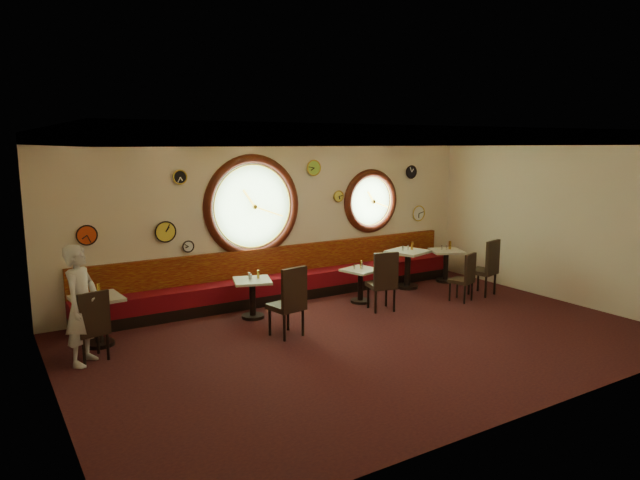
# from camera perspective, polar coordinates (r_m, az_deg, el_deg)

# --- Properties ---
(floor) EXTENTS (9.00, 6.00, 0.00)m
(floor) POSITION_cam_1_polar(r_m,az_deg,el_deg) (9.15, 4.99, -9.79)
(floor) COLOR black
(floor) RESTS_ON ground
(ceiling) EXTENTS (9.00, 6.00, 0.02)m
(ceiling) POSITION_cam_1_polar(r_m,az_deg,el_deg) (8.63, 5.31, 10.68)
(ceiling) COLOR gold
(ceiling) RESTS_ON wall_back
(wall_back) EXTENTS (9.00, 0.02, 3.20)m
(wall_back) POSITION_cam_1_polar(r_m,az_deg,el_deg) (11.27, -4.01, 2.30)
(wall_back) COLOR beige
(wall_back) RESTS_ON floor
(wall_front) EXTENTS (9.00, 0.02, 3.20)m
(wall_front) POSITION_cam_1_polar(r_m,az_deg,el_deg) (6.64, 20.83, -3.53)
(wall_front) COLOR beige
(wall_front) RESTS_ON floor
(wall_left) EXTENTS (0.02, 6.00, 3.20)m
(wall_left) POSITION_cam_1_polar(r_m,az_deg,el_deg) (7.09, -25.50, -3.04)
(wall_left) COLOR beige
(wall_left) RESTS_ON floor
(wall_right) EXTENTS (0.02, 6.00, 3.20)m
(wall_right) POSITION_cam_1_polar(r_m,az_deg,el_deg) (11.97, 22.70, 2.01)
(wall_right) COLOR beige
(wall_right) RESTS_ON floor
(molding_back) EXTENTS (9.00, 0.10, 0.18)m
(molding_back) POSITION_cam_1_polar(r_m,az_deg,el_deg) (11.13, -3.98, 10.00)
(molding_back) COLOR #361109
(molding_back) RESTS_ON wall_back
(molding_front) EXTENTS (9.00, 0.10, 0.18)m
(molding_front) POSITION_cam_1_polar(r_m,az_deg,el_deg) (6.51, 21.28, 9.61)
(molding_front) COLOR #361109
(molding_front) RESTS_ON wall_back
(molding_left) EXTENTS (0.10, 6.00, 0.18)m
(molding_left) POSITION_cam_1_polar(r_m,az_deg,el_deg) (6.94, -26.01, 9.26)
(molding_left) COLOR #361109
(molding_left) RESTS_ON wall_back
(molding_right) EXTENTS (0.10, 6.00, 0.18)m
(molding_right) POSITION_cam_1_polar(r_m,az_deg,el_deg) (11.84, 23.04, 9.25)
(molding_right) COLOR #361109
(molding_right) RESTS_ON wall_back
(banquette_base) EXTENTS (8.00, 0.55, 0.20)m
(banquette_base) POSITION_cam_1_polar(r_m,az_deg,el_deg) (11.32, -3.26, -5.41)
(banquette_base) COLOR black
(banquette_base) RESTS_ON floor
(banquette_seat) EXTENTS (8.00, 0.55, 0.30)m
(banquette_seat) POSITION_cam_1_polar(r_m,az_deg,el_deg) (11.26, -3.27, -4.18)
(banquette_seat) COLOR #5E0812
(banquette_seat) RESTS_ON banquette_base
(banquette_back) EXTENTS (8.00, 0.10, 0.55)m
(banquette_back) POSITION_cam_1_polar(r_m,az_deg,el_deg) (11.36, -3.82, -1.99)
(banquette_back) COLOR #5E0807
(banquette_back) RESTS_ON wall_back
(porthole_left_glass) EXTENTS (1.66, 0.02, 1.66)m
(porthole_left_glass) POSITION_cam_1_polar(r_m,az_deg,el_deg) (10.97, -6.80, 3.37)
(porthole_left_glass) COLOR #7AAD68
(porthole_left_glass) RESTS_ON wall_back
(porthole_left_frame) EXTENTS (1.98, 0.18, 1.98)m
(porthole_left_frame) POSITION_cam_1_polar(r_m,az_deg,el_deg) (10.96, -6.76, 3.36)
(porthole_left_frame) COLOR #361109
(porthole_left_frame) RESTS_ON wall_back
(porthole_left_ring) EXTENTS (1.61, 0.03, 1.61)m
(porthole_left_ring) POSITION_cam_1_polar(r_m,az_deg,el_deg) (10.93, -6.70, 3.35)
(porthole_left_ring) COLOR gold
(porthole_left_ring) RESTS_ON wall_back
(porthole_right_glass) EXTENTS (1.10, 0.02, 1.10)m
(porthole_right_glass) POSITION_cam_1_polar(r_m,az_deg,el_deg) (12.41, 5.05, 3.90)
(porthole_right_glass) COLOR #7AAD68
(porthole_right_glass) RESTS_ON wall_back
(porthole_right_frame) EXTENTS (1.38, 0.18, 1.38)m
(porthole_right_frame) POSITION_cam_1_polar(r_m,az_deg,el_deg) (12.40, 5.09, 3.89)
(porthole_right_frame) COLOR #361109
(porthole_right_frame) RESTS_ON wall_back
(porthole_right_ring) EXTENTS (1.09, 0.03, 1.09)m
(porthole_right_ring) POSITION_cam_1_polar(r_m,az_deg,el_deg) (12.37, 5.17, 3.88)
(porthole_right_ring) COLOR gold
(porthole_right_ring) RESTS_ON wall_back
(wall_clock_0) EXTENTS (0.28, 0.03, 0.28)m
(wall_clock_0) POSITION_cam_1_polar(r_m,az_deg,el_deg) (13.02, 9.09, 6.73)
(wall_clock_0) COLOR black
(wall_clock_0) RESTS_ON wall_back
(wall_clock_1) EXTENTS (0.30, 0.03, 0.30)m
(wall_clock_1) POSITION_cam_1_polar(r_m,az_deg,el_deg) (11.52, -0.64, 7.23)
(wall_clock_1) COLOR #8EC83E
(wall_clock_1) RESTS_ON wall_back
(wall_clock_2) EXTENTS (0.20, 0.03, 0.20)m
(wall_clock_2) POSITION_cam_1_polar(r_m,az_deg,el_deg) (10.56, -13.06, -0.63)
(wall_clock_2) COLOR silver
(wall_clock_2) RESTS_ON wall_back
(wall_clock_3) EXTENTS (0.36, 0.03, 0.36)m
(wall_clock_3) POSITION_cam_1_polar(r_m,az_deg,el_deg) (10.39, -15.21, 0.80)
(wall_clock_3) COLOR yellow
(wall_clock_3) RESTS_ON wall_back
(wall_clock_4) EXTENTS (0.34, 0.03, 0.34)m
(wall_clock_4) POSITION_cam_1_polar(r_m,az_deg,el_deg) (13.27, 9.81, 2.65)
(wall_clock_4) COLOR white
(wall_clock_4) RESTS_ON wall_back
(wall_clock_5) EXTENTS (0.22, 0.03, 0.22)m
(wall_clock_5) POSITION_cam_1_polar(r_m,az_deg,el_deg) (11.88, 1.85, 4.40)
(wall_clock_5) COLOR #E3D74B
(wall_clock_5) RESTS_ON wall_back
(wall_clock_6) EXTENTS (0.32, 0.03, 0.32)m
(wall_clock_6) POSITION_cam_1_polar(r_m,az_deg,el_deg) (10.10, -22.30, 0.45)
(wall_clock_6) COLOR red
(wall_clock_6) RESTS_ON wall_back
(wall_clock_7) EXTENTS (0.24, 0.03, 0.24)m
(wall_clock_7) POSITION_cam_1_polar(r_m,az_deg,el_deg) (10.38, -13.85, 6.13)
(wall_clock_7) COLOR black
(wall_clock_7) RESTS_ON wall_back
(table_a) EXTENTS (0.75, 0.75, 0.76)m
(table_a) POSITION_cam_1_polar(r_m,az_deg,el_deg) (9.30, -21.34, -6.99)
(table_a) COLOR black
(table_a) RESTS_ON floor
(table_b) EXTENTS (0.79, 0.79, 0.69)m
(table_b) POSITION_cam_1_polar(r_m,az_deg,el_deg) (10.09, -6.77, -5.36)
(table_b) COLOR black
(table_b) RESTS_ON floor
(table_c) EXTENTS (0.74, 0.74, 0.66)m
(table_c) POSITION_cam_1_polar(r_m,az_deg,el_deg) (11.01, 4.07, -4.15)
(table_c) COLOR black
(table_c) RESTS_ON floor
(table_d) EXTENTS (0.92, 0.92, 0.81)m
(table_d) POSITION_cam_1_polar(r_m,az_deg,el_deg) (12.19, 8.76, -2.42)
(table_d) COLOR black
(table_d) RESTS_ON floor
(table_e) EXTENTS (0.86, 0.86, 0.71)m
(table_e) POSITION_cam_1_polar(r_m,az_deg,el_deg) (12.91, 12.48, -2.14)
(table_e) COLOR black
(table_e) RESTS_ON floor
(chair_a) EXTENTS (0.51, 0.51, 0.63)m
(chair_a) POSITION_cam_1_polar(r_m,az_deg,el_deg) (8.64, -21.83, -7.57)
(chair_a) COLOR black
(chair_a) RESTS_ON floor
(chair_b) EXTENTS (0.56, 0.56, 0.71)m
(chair_b) POSITION_cam_1_polar(r_m,az_deg,el_deg) (9.00, -3.01, -5.73)
(chair_b) COLOR black
(chair_b) RESTS_ON floor
(chair_c) EXTENTS (0.57, 0.57, 0.69)m
(chair_c) POSITION_cam_1_polar(r_m,az_deg,el_deg) (10.42, 6.38, -3.74)
(chair_c) COLOR black
(chair_c) RESTS_ON floor
(chair_d) EXTENTS (0.50, 0.50, 0.59)m
(chair_d) POSITION_cam_1_polar(r_m,az_deg,el_deg) (11.37, 14.36, -3.32)
(chair_d) COLOR black
(chair_d) RESTS_ON floor
(chair_e) EXTENTS (0.58, 0.58, 0.70)m
(chair_e) POSITION_cam_1_polar(r_m,az_deg,el_deg) (11.92, 16.40, -2.31)
(chair_e) COLOR black
(chair_e) RESTS_ON floor
(condiment_a_salt) EXTENTS (0.04, 0.04, 0.11)m
(condiment_a_salt) POSITION_cam_1_polar(r_m,az_deg,el_deg) (9.26, -22.36, -4.96)
(condiment_a_salt) COLOR silver
(condiment_a_salt) RESTS_ON table_a
(condiment_b_salt) EXTENTS (0.04, 0.04, 0.11)m
(condiment_b_salt) POSITION_cam_1_polar(r_m,az_deg,el_deg) (10.06, -7.10, -3.58)
(condiment_b_salt) COLOR silver
(condiment_b_salt) RESTS_ON table_b
(condiment_c_salt) EXTENTS (0.03, 0.03, 0.09)m
(condiment_c_salt) POSITION_cam_1_polar(r_m,az_deg,el_deg) (10.94, 3.46, -2.67)
(condiment_c_salt) COLOR silver
(condiment_c_salt) RESTS_ON table_c
(condiment_d_salt) EXTENTS (0.04, 0.04, 0.11)m
(condiment_d_salt) POSITION_cam_1_polar(r_m,az_deg,el_deg) (12.08, 8.28, -0.82)
(condiment_d_salt) COLOR #B8B8BD
(condiment_d_salt) RESTS_ON table_d
(condiment_a_pepper) EXTENTS (0.03, 0.03, 0.10)m
(condiment_a_pepper) POSITION_cam_1_polar(r_m,az_deg,el_deg) (9.18, -21.64, -5.09)
(condiment_a_pepper) COLOR silver
(condiment_a_pepper) RESTS_ON table_a
(condiment_b_pepper) EXTENTS (0.03, 0.03, 0.10)m
(condiment_b_pepper) POSITION_cam_1_polar(r_m,az_deg,el_deg) (10.03, -6.93, -3.66)
(condiment_b_pepper) COLOR silver
(condiment_b_pepper) RESTS_ON table_b
(condiment_c_pepper) EXTENTS (0.04, 0.04, 0.11)m
(condiment_c_pepper) POSITION_cam_1_polar(r_m,az_deg,el_deg) (10.94, 4.23, -2.64)
(condiment_c_pepper) COLOR silver
(condiment_c_pepper) RESTS_ON table_c
(condiment_d_pepper) EXTENTS (0.04, 0.04, 0.11)m
(condiment_d_pepper) POSITION_cam_1_polar(r_m,az_deg,el_deg) (12.17, 8.80, -0.75)
(condiment_d_pepper) COLOR silver
(condiment_d_pepper) RESTS_ON table_d
(condiment_a_bottle) EXTENTS (0.06, 0.06, 0.18)m
(condiment_a_bottle) POSITION_cam_1_polar(r_m,az_deg,el_deg) (9.31, -21.25, -4.60)
(condiment_a_bottle) COLOR gold
(condiment_a_bottle) RESTS_ON table_a
(condiment_b_bottle) EXTENTS (0.05, 0.05, 0.15)m
(condiment_b_bottle) POSITION_cam_1_polar(r_m,az_deg,el_deg) (10.08, -6.20, -3.43)
(condiment_b_bottle) COLOR gold
(condiment_b_bottle) RESTS_ON table_b
(condiment_c_bottle) EXTENTS (0.05, 0.05, 0.16)m
(condiment_c_bottle) POSITION_cam_1_polar(r_m,az_deg,el_deg) (11.00, 4.14, -2.45)
(condiment_c_bottle) COLOR gold
(condiment_c_bottle) RESTS_ON table_c
(condiment_d_bottle) EXTENTS (0.05, 0.05, 0.17)m
(condiment_d_bottle) POSITION_cam_1_polar(r_m,az_deg,el_deg) (12.22, 9.18, -0.56)
(condiment_d_bottle) COLOR gold
(condiment_d_bottle) RESTS_ON table_d
(condiment_e_salt) EXTENTS (0.03, 0.03, 0.10)m
(condiment_e_salt) POSITION_cam_1_polar(r_m,az_deg,el_deg) (12.87, 12.07, -0.74)
(condiment_e_salt) COLOR silver
(condiment_e_salt) RESTS_ON table_e
(condiment_e_pepper) EXTENTS (0.04, 0.04, 0.10)m
(condiment_e_pepper) POSITION_cam_1_polar(r_m,az_deg,el_deg) (12.87, 12.55, -0.75)
(condiment_e_pepper) COLOR silver
(condiment_e_pepper) RESTS_ON table_e
(condiment_e_bottle) EXTENTS (0.06, 0.06, 0.18)m
(condiment_e_bottle) POSITION_cam_1_polar(r_m,az_deg,el_deg) (12.96, 12.86, -0.50)
(condiment_e_bottle) COLOR gold
(condiment_e_bottle) RESTS_ON table_e
(waiter) EXTENTS (0.70, 0.73, 1.69)m
(waiter) POSITION_cam_1_polar(r_m,az_deg,el_deg) (8.56, -22.76, -6.00)
(waiter) COLOR silver
(waiter) RESTS_ON floor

